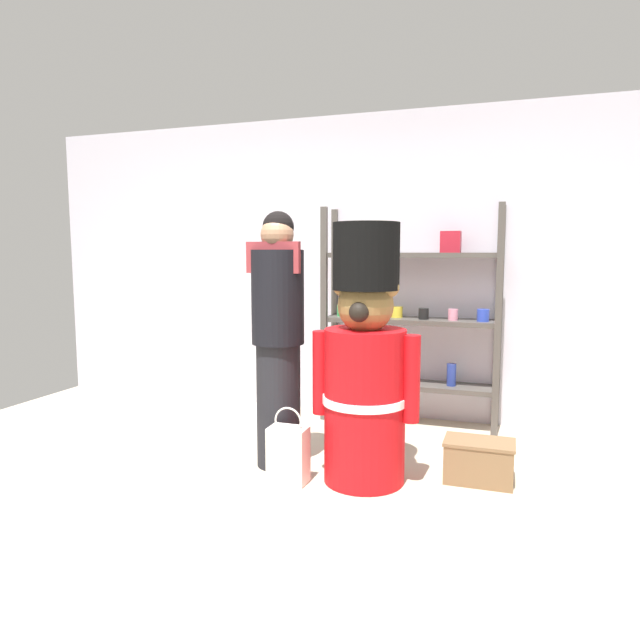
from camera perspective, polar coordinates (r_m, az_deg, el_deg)
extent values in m
plane|color=beige|center=(3.25, -4.89, -19.19)|extent=(6.40, 6.40, 0.00)
cube|color=silver|center=(5.02, 5.14, 5.33)|extent=(6.40, 0.12, 2.60)
cube|color=#4C4742|center=(4.77, 0.41, 0.48)|extent=(0.05, 0.05, 1.80)
cube|color=#4C4742|center=(4.53, 17.45, -0.17)|extent=(0.05, 0.05, 1.80)
cube|color=#4C4742|center=(5.06, 1.48, 0.83)|extent=(0.05, 0.05, 1.80)
cube|color=#4C4742|center=(4.83, 17.54, 0.24)|extent=(0.05, 0.05, 1.80)
cube|color=#4C4742|center=(4.85, 8.90, -6.42)|extent=(1.40, 0.30, 0.04)
cube|color=#4C4742|center=(4.75, 9.02, -0.07)|extent=(1.40, 0.30, 0.04)
cube|color=#4C4742|center=(4.72, 9.14, 6.45)|extent=(1.40, 0.30, 0.04)
cylinder|color=green|center=(4.87, 2.23, 0.97)|extent=(0.09, 0.09, 0.10)
cylinder|color=navy|center=(4.78, 4.82, 0.85)|extent=(0.09, 0.09, 0.10)
cylinder|color=yellow|center=(4.80, 7.73, 0.81)|extent=(0.10, 0.10, 0.09)
cylinder|color=black|center=(4.70, 10.37, 0.63)|extent=(0.08, 0.08, 0.09)
cylinder|color=pink|center=(4.68, 13.22, 0.54)|extent=(0.08, 0.08, 0.09)
cylinder|color=blue|center=(4.66, 16.07, 0.46)|extent=(0.10, 0.10, 0.10)
cylinder|color=#B27226|center=(4.91, 4.92, -4.87)|extent=(0.07, 0.07, 0.18)
cylinder|color=navy|center=(4.76, 13.06, -5.37)|extent=(0.07, 0.07, 0.18)
cube|color=gold|center=(4.78, 5.41, 7.81)|extent=(0.15, 0.12, 0.18)
cube|color=#B21E2D|center=(4.68, 13.00, 7.65)|extent=(0.16, 0.13, 0.17)
cylinder|color=red|center=(3.56, 4.51, -8.61)|extent=(0.50, 0.50, 0.96)
cylinder|color=white|center=(3.55, 4.51, -7.93)|extent=(0.52, 0.52, 0.05)
sphere|color=olive|center=(3.45, 4.60, 1.47)|extent=(0.34, 0.34, 0.34)
sphere|color=olive|center=(3.48, 2.29, 3.37)|extent=(0.12, 0.12, 0.12)
sphere|color=olive|center=(3.40, 6.99, 3.26)|extent=(0.12, 0.12, 0.12)
cylinder|color=black|center=(3.43, 4.65, 6.40)|extent=(0.40, 0.40, 0.40)
cylinder|color=red|center=(3.59, 0.12, -5.29)|extent=(0.11, 0.11, 0.53)
cylinder|color=red|center=(3.45, 9.12, -5.85)|extent=(0.11, 0.11, 0.53)
sphere|color=black|center=(3.30, 3.94, 0.80)|extent=(0.12, 0.12, 0.12)
cylinder|color=black|center=(3.83, -4.18, -8.49)|extent=(0.29, 0.29, 0.83)
cylinder|color=black|center=(3.71, -4.27, 2.31)|extent=(0.34, 0.34, 0.61)
sphere|color=#A37556|center=(3.70, -4.33, 8.56)|extent=(0.22, 0.22, 0.22)
cube|color=#993338|center=(3.64, -4.74, 6.28)|extent=(0.36, 0.04, 0.20)
sphere|color=black|center=(3.72, -4.22, 9.30)|extent=(0.21, 0.21, 0.21)
cube|color=silver|center=(3.62, -3.21, -13.40)|extent=(0.24, 0.16, 0.35)
torus|color=silver|center=(3.55, -3.23, -10.12)|extent=(0.18, 0.01, 0.18)
cube|color=brown|center=(3.78, 15.67, -13.63)|extent=(0.41, 0.26, 0.24)
cube|color=brown|center=(3.73, 15.74, -11.73)|extent=(0.43, 0.27, 0.02)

